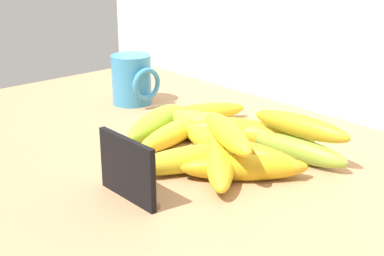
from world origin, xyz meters
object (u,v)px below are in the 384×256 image
(coffee_mug, at_px, (133,80))
(banana_6, at_px, (207,125))
(banana_4, at_px, (176,132))
(banana_1, at_px, (157,122))
(banana_3, at_px, (298,150))
(banana_10, at_px, (255,135))
(banana_9, at_px, (194,114))
(banana_12, at_px, (300,126))
(banana_13, at_px, (227,133))
(banana_11, at_px, (204,139))
(banana_5, at_px, (193,159))
(banana_8, at_px, (244,168))
(banana_2, at_px, (220,159))
(banana_0, at_px, (246,155))
(banana_7, at_px, (231,131))
(chalkboard_sign, at_px, (128,171))

(coffee_mug, xyz_separation_m, banana_6, (0.24, -0.02, -0.03))
(coffee_mug, bearing_deg, banana_4, -18.74)
(coffee_mug, relative_size, banana_1, 0.57)
(banana_3, height_order, banana_10, banana_10)
(banana_6, xyz_separation_m, banana_9, (-0.06, 0.03, -0.00))
(banana_12, height_order, banana_13, banana_13)
(banana_4, bearing_deg, banana_11, 17.57)
(banana_4, bearing_deg, banana_12, 28.61)
(banana_6, relative_size, banana_9, 0.83)
(banana_5, bearing_deg, banana_3, 62.04)
(banana_1, distance_m, banana_8, 0.22)
(banana_2, bearing_deg, banana_1, 171.07)
(banana_0, xyz_separation_m, banana_10, (-0.05, 0.07, -0.00))
(banana_7, relative_size, banana_8, 0.88)
(banana_1, height_order, banana_10, banana_1)
(banana_6, bearing_deg, banana_2, -36.12)
(banana_2, distance_m, banana_11, 0.09)
(banana_12, bearing_deg, banana_13, -110.26)
(banana_10, xyz_separation_m, banana_11, (-0.05, -0.07, -0.00))
(banana_9, xyz_separation_m, banana_13, (0.18, -0.10, 0.04))
(banana_1, relative_size, banana_8, 0.97)
(banana_8, distance_m, banana_13, 0.06)
(banana_13, bearing_deg, banana_0, 69.30)
(banana_9, distance_m, banana_10, 0.15)
(banana_6, distance_m, banana_13, 0.15)
(banana_1, xyz_separation_m, banana_3, (0.23, 0.09, -0.00))
(banana_2, relative_size, banana_13, 1.24)
(banana_5, relative_size, banana_7, 1.18)
(banana_0, xyz_separation_m, banana_5, (-0.04, -0.07, -0.00))
(banana_0, height_order, banana_12, banana_12)
(banana_1, distance_m, banana_9, 0.08)
(banana_3, height_order, banana_8, same)
(banana_1, xyz_separation_m, banana_8, (0.22, -0.02, -0.00))
(banana_3, xyz_separation_m, banana_4, (-0.18, -0.09, 0.00))
(chalkboard_sign, xyz_separation_m, banana_9, (-0.16, 0.26, -0.02))
(banana_2, relative_size, banana_3, 1.23)
(banana_1, distance_m, banana_5, 0.16)
(banana_11, bearing_deg, banana_0, -2.44)
(banana_2, height_order, banana_6, banana_6)
(banana_1, height_order, banana_6, banana_1)
(banana_0, distance_m, banana_5, 0.08)
(banana_6, bearing_deg, banana_0, -19.07)
(banana_2, bearing_deg, banana_12, 70.96)
(banana_8, relative_size, banana_13, 1.09)
(banana_5, relative_size, banana_10, 0.98)
(banana_5, bearing_deg, banana_8, 26.22)
(banana_10, relative_size, banana_12, 1.15)
(banana_0, bearing_deg, banana_3, 65.44)
(banana_2, height_order, banana_5, banana_2)
(banana_2, relative_size, banana_4, 1.06)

